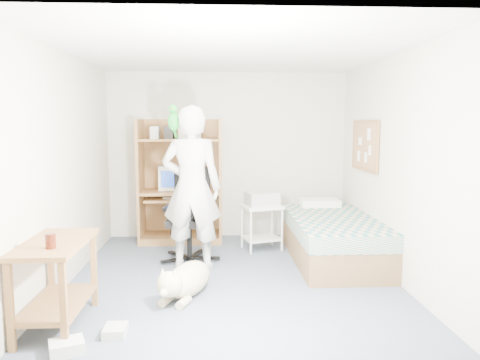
{
  "coord_description": "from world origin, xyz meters",
  "views": [
    {
      "loc": [
        -0.19,
        -5.13,
        1.74
      ],
      "look_at": [
        0.11,
        0.53,
        1.05
      ],
      "focal_mm": 35.0,
      "sensor_mm": 36.0,
      "label": 1
    }
  ],
  "objects": [
    {
      "name": "parrot",
      "position": [
        -0.67,
        0.43,
        1.78
      ],
      "size": [
        0.14,
        0.25,
        0.39
      ],
      "rotation": [
        0.0,
        0.0,
        -0.13
      ],
      "color": "#15901F",
      "rests_on": "person"
    },
    {
      "name": "floor_box_a",
      "position": [
        -1.32,
        -1.7,
        0.05
      ],
      "size": [
        0.31,
        0.28,
        0.1
      ],
      "primitive_type": "cube",
      "rotation": [
        0.0,
        0.0,
        0.39
      ],
      "color": "white",
      "rests_on": "floor"
    },
    {
      "name": "floor_box_b",
      "position": [
        -1.02,
        -1.41,
        0.04
      ],
      "size": [
        0.18,
        0.22,
        0.08
      ],
      "primitive_type": "cube",
      "rotation": [
        0.0,
        0.0,
        -0.0
      ],
      "color": "beige",
      "rests_on": "floor"
    },
    {
      "name": "drink_glass",
      "position": [
        -1.5,
        -1.43,
        0.81
      ],
      "size": [
        0.08,
        0.08,
        0.12
      ],
      "primitive_type": "cylinder",
      "color": "#41150A",
      "rests_on": "side_desk"
    },
    {
      "name": "wall_left",
      "position": [
        -1.8,
        0.0,
        1.25
      ],
      "size": [
        0.02,
        4.0,
        2.5
      ],
      "primitive_type": "cube",
      "color": "beige",
      "rests_on": "floor"
    },
    {
      "name": "corkboard",
      "position": [
        1.77,
        0.9,
        1.45
      ],
      "size": [
        0.04,
        0.94,
        0.66
      ],
      "color": "olive",
      "rests_on": "wall_right"
    },
    {
      "name": "wall_back",
      "position": [
        0.0,
        2.0,
        1.25
      ],
      "size": [
        3.6,
        0.02,
        2.5
      ],
      "primitive_type": "cube",
      "color": "beige",
      "rests_on": "floor"
    },
    {
      "name": "dog",
      "position": [
        -0.49,
        -0.57,
        0.18
      ],
      "size": [
        0.59,
        1.02,
        0.4
      ],
      "rotation": [
        0.0,
        0.0,
        -0.39
      ],
      "color": "#CEB88A",
      "rests_on": "floor"
    },
    {
      "name": "bed",
      "position": [
        1.3,
        0.62,
        0.29
      ],
      "size": [
        1.02,
        2.02,
        0.66
      ],
      "color": "brown",
      "rests_on": "floor"
    },
    {
      "name": "floor",
      "position": [
        0.0,
        0.0,
        0.0
      ],
      "size": [
        4.0,
        4.0,
        0.0
      ],
      "primitive_type": "plane",
      "color": "#4C5367",
      "rests_on": "ground"
    },
    {
      "name": "side_desk",
      "position": [
        -1.55,
        -1.2,
        0.49
      ],
      "size": [
        0.5,
        1.0,
        0.75
      ],
      "color": "brown",
      "rests_on": "floor"
    },
    {
      "name": "wall_right",
      "position": [
        1.8,
        0.0,
        1.25
      ],
      "size": [
        0.02,
        4.0,
        2.5
      ],
      "primitive_type": "cube",
      "color": "beige",
      "rests_on": "floor"
    },
    {
      "name": "printer_cart",
      "position": [
        0.45,
        1.17,
        0.41
      ],
      "size": [
        0.61,
        0.54,
        0.62
      ],
      "rotation": [
        0.0,
        0.0,
        0.29
      ],
      "color": "white",
      "rests_on": "floor"
    },
    {
      "name": "ceiling",
      "position": [
        0.0,
        0.0,
        2.5
      ],
      "size": [
        3.6,
        4.0,
        0.02
      ],
      "primitive_type": "cube",
      "color": "white",
      "rests_on": "wall_back"
    },
    {
      "name": "keyboard",
      "position": [
        -0.71,
        1.58,
        0.67
      ],
      "size": [
        0.47,
        0.23,
        0.03
      ],
      "primitive_type": "cube",
      "rotation": [
        0.0,
        0.0,
        -0.17
      ],
      "color": "beige",
      "rests_on": "computer_hutch"
    },
    {
      "name": "person",
      "position": [
        -0.47,
        0.42,
        0.98
      ],
      "size": [
        0.76,
        0.55,
        1.95
      ],
      "primitive_type": "imported",
      "rotation": [
        0.0,
        0.0,
        3.02
      ],
      "color": "silver",
      "rests_on": "floor"
    },
    {
      "name": "pencil_cup",
      "position": [
        -0.39,
        1.65,
        0.82
      ],
      "size": [
        0.08,
        0.08,
        0.12
      ],
      "primitive_type": "cylinder",
      "color": "gold",
      "rests_on": "computer_hutch"
    },
    {
      "name": "crt_monitor",
      "position": [
        -0.84,
        1.75,
        0.94
      ],
      "size": [
        0.41,
        0.43,
        0.35
      ],
      "rotation": [
        0.0,
        0.0,
        0.1
      ],
      "color": "beige",
      "rests_on": "computer_hutch"
    },
    {
      "name": "computer_hutch",
      "position": [
        -0.7,
        1.74,
        0.82
      ],
      "size": [
        1.2,
        0.63,
        1.8
      ],
      "color": "brown",
      "rests_on": "floor"
    },
    {
      "name": "printer",
      "position": [
        0.45,
        1.17,
        0.71
      ],
      "size": [
        0.49,
        0.43,
        0.18
      ],
      "primitive_type": "cube",
      "rotation": [
        0.0,
        0.0,
        0.29
      ],
      "color": "#AAAAA5",
      "rests_on": "printer_cart"
    },
    {
      "name": "office_chair",
      "position": [
        -0.51,
        0.73,
        0.42
      ],
      "size": [
        0.66,
        0.66,
        1.17
      ],
      "rotation": [
        0.0,
        0.0,
        -0.13
      ],
      "color": "black",
      "rests_on": "floor"
    }
  ]
}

